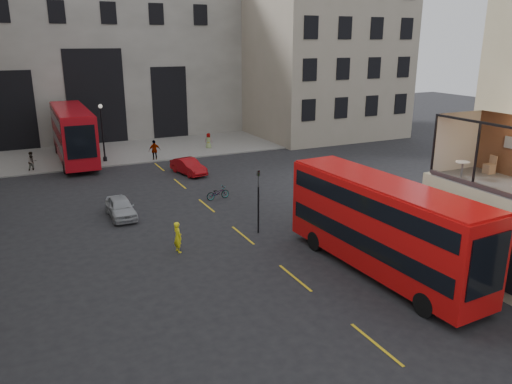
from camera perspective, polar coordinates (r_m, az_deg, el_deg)
name	(u,v)px	position (r m, az deg, el deg)	size (l,w,h in m)	color
ground	(417,331)	(21.09, 17.92, -14.90)	(140.00, 140.00, 0.00)	black
gateway	(85,53)	(61.06, -18.94, 14.75)	(35.00, 10.60, 18.00)	#A09D95
building_right	(314,44)	(62.03, 6.60, 16.47)	(16.60, 18.60, 20.00)	gray
pavement_far	(98,153)	(52.14, -17.58, 4.26)	(40.00, 12.00, 0.12)	slate
traffic_light_near	(258,193)	(28.59, 0.27, -0.14)	(0.16, 0.20, 3.80)	black
street_lamp_b	(103,137)	(47.81, -17.08, 6.06)	(0.36, 0.36, 5.33)	black
bus_near	(382,223)	(24.39, 14.21, -3.40)	(3.20, 11.57, 4.57)	#B10C0C
bus_far	(73,132)	(49.01, -20.19, 6.49)	(3.00, 12.45, 4.96)	#A20B13
car_a	(121,207)	(32.87, -15.21, -1.70)	(1.53, 3.81, 1.30)	#A4A6AC
car_b	(188,166)	(42.31, -7.73, 2.91)	(1.40, 4.02, 1.32)	maroon
bicycle	(218,193)	(35.45, -4.39, -0.11)	(0.60, 1.73, 0.91)	gray
cyclist	(178,237)	(26.84, -8.94, -5.10)	(0.62, 0.41, 1.70)	yellow
pedestrian_a	(32,162)	(46.70, -24.21, 3.16)	(0.85, 0.66, 1.75)	gray
pedestrian_b	(65,157)	(48.27, -21.00, 3.79)	(0.98, 0.57, 1.52)	gray
pedestrian_c	(155,150)	(47.60, -11.52, 4.68)	(1.14, 0.47, 1.94)	gray
pedestrian_d	(209,141)	(52.05, -5.45, 5.82)	(0.81, 0.52, 1.65)	gray
cafe_table_far	(462,167)	(25.32, 22.51, 2.63)	(0.64, 0.64, 0.80)	beige
cafe_chair_d	(489,168)	(26.84, 25.12, 2.49)	(0.46, 0.46, 0.88)	tan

